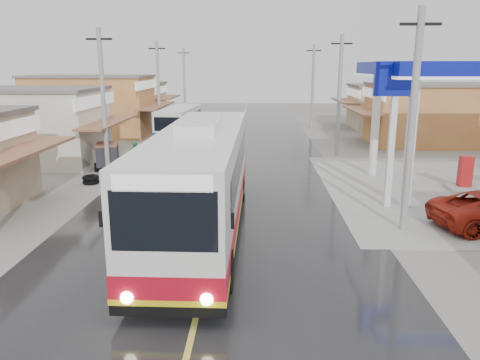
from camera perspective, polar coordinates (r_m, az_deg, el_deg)
The scene contains 12 objects.
ground at distance 17.95m, azimuth -2.78°, elevation -5.87°, with size 120.00×120.00×0.00m, color slate.
road at distance 32.44m, azimuth -0.64°, elevation 3.12°, with size 12.00×90.00×0.02m, color black.
centre_line at distance 32.44m, azimuth -0.64°, elevation 3.14°, with size 0.15×90.00×0.01m, color #D8CC4C.
shopfronts_left at distance 38.19m, azimuth -20.36°, elevation 3.87°, with size 11.00×44.00×5.20m, color tan, non-canonical shape.
shopfronts_right at distance 32.45m, azimuth 26.61°, elevation 1.62°, with size 11.00×44.00×4.80m, color beige, non-canonical shape.
utility_poles_left at distance 34.44m, azimuth -12.30°, elevation 3.42°, with size 1.60×50.00×8.00m, color gray, non-canonical shape.
utility_poles_right at distance 32.89m, azimuth 11.65°, elevation 2.96°, with size 1.60×36.00×8.00m, color gray, non-canonical shape.
coach_bus at distance 16.96m, azimuth -4.72°, elevation -0.04°, with size 3.10×13.29×4.14m.
second_bus at distance 38.06m, azimuth -7.35°, elevation 6.83°, with size 2.74×8.35×2.73m.
cyclist at distance 26.52m, azimuth -12.55°, elevation 1.81°, with size 1.13×1.99×2.04m.
tricycle_near at distance 28.87m, azimuth -15.86°, elevation 3.01°, with size 1.72×2.09×1.55m.
tyre_stack at distance 25.66m, azimuth -17.73°, elevation 0.05°, with size 0.87×0.87×0.44m.
Camera 1 is at (1.43, -16.84, 6.06)m, focal length 35.00 mm.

